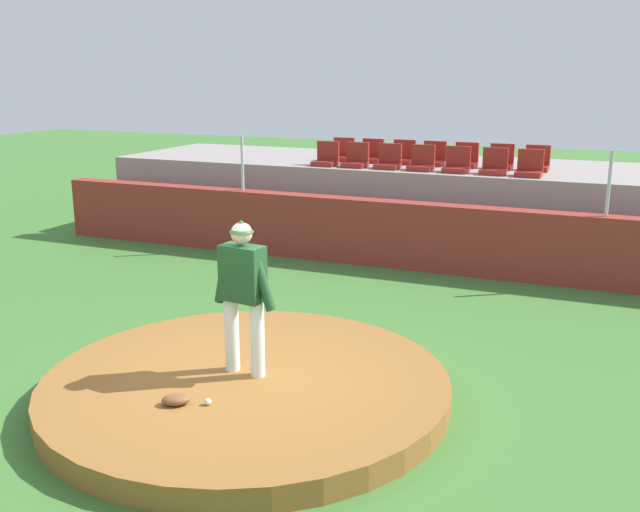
% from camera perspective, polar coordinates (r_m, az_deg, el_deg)
% --- Properties ---
extents(ground_plane, '(60.00, 60.00, 0.00)m').
position_cam_1_polar(ground_plane, '(8.53, -5.78, -11.01)').
color(ground_plane, '#3F712F').
extents(pitchers_mound, '(4.63, 4.63, 0.27)m').
position_cam_1_polar(pitchers_mound, '(8.47, -5.80, -10.18)').
color(pitchers_mound, brown).
rests_on(pitchers_mound, ground_plane).
extents(pitcher, '(0.83, 0.32, 1.79)m').
position_cam_1_polar(pitcher, '(8.16, -6.07, -2.36)').
color(pitcher, white).
rests_on(pitcher, pitchers_mound).
extents(baseball, '(0.07, 0.07, 0.07)m').
position_cam_1_polar(baseball, '(7.78, -8.79, -11.24)').
color(baseball, white).
rests_on(baseball, pitchers_mound).
extents(fielding_glove, '(0.36, 0.33, 0.11)m').
position_cam_1_polar(fielding_glove, '(7.84, -11.24, -11.01)').
color(fielding_glove, brown).
rests_on(fielding_glove, pitchers_mound).
extents(brick_barrier, '(15.35, 0.40, 1.26)m').
position_cam_1_polar(brick_barrier, '(13.81, 6.51, 1.67)').
color(brick_barrier, maroon).
rests_on(brick_barrier, ground_plane).
extents(fence_post_left, '(0.06, 0.06, 1.11)m').
position_cam_1_polar(fence_post_left, '(14.90, -6.12, 7.24)').
color(fence_post_left, silver).
rests_on(fence_post_left, brick_barrier).
extents(fence_post_right, '(0.06, 0.06, 1.11)m').
position_cam_1_polar(fence_post_right, '(13.07, 21.76, 5.31)').
color(fence_post_right, silver).
rests_on(fence_post_right, brick_barrier).
extents(bleacher_platform, '(14.35, 3.55, 1.70)m').
position_cam_1_polar(bleacher_platform, '(16.16, 9.09, 4.22)').
color(bleacher_platform, gray).
rests_on(bleacher_platform, ground_plane).
extents(stadium_chair_0, '(0.48, 0.44, 0.50)m').
position_cam_1_polar(stadium_chair_0, '(15.45, 0.50, 7.70)').
color(stadium_chair_0, maroon).
rests_on(stadium_chair_0, bleacher_platform).
extents(stadium_chair_1, '(0.48, 0.44, 0.50)m').
position_cam_1_polar(stadium_chair_1, '(15.23, 2.84, 7.59)').
color(stadium_chair_1, maroon).
rests_on(stadium_chair_1, bleacher_platform).
extents(stadium_chair_2, '(0.48, 0.44, 0.50)m').
position_cam_1_polar(stadium_chair_2, '(15.03, 5.41, 7.45)').
color(stadium_chair_2, maroon).
rests_on(stadium_chair_2, bleacher_platform).
extents(stadium_chair_3, '(0.48, 0.44, 0.50)m').
position_cam_1_polar(stadium_chair_3, '(14.85, 7.99, 7.29)').
color(stadium_chair_3, maroon).
rests_on(stadium_chair_3, bleacher_platform).
extents(stadium_chair_4, '(0.48, 0.44, 0.50)m').
position_cam_1_polar(stadium_chair_4, '(14.67, 10.70, 7.10)').
color(stadium_chair_4, maroon).
rests_on(stadium_chair_4, bleacher_platform).
extents(stadium_chair_5, '(0.48, 0.44, 0.50)m').
position_cam_1_polar(stadium_chair_5, '(14.54, 13.51, 6.89)').
color(stadium_chair_5, maroon).
rests_on(stadium_chair_5, bleacher_platform).
extents(stadium_chair_6, '(0.48, 0.44, 0.50)m').
position_cam_1_polar(stadium_chair_6, '(14.41, 16.13, 6.66)').
color(stadium_chair_6, maroon).
rests_on(stadium_chair_6, bleacher_platform).
extents(stadium_chair_7, '(0.48, 0.44, 0.50)m').
position_cam_1_polar(stadium_chair_7, '(16.30, 1.78, 8.04)').
color(stadium_chair_7, maroon).
rests_on(stadium_chair_7, bleacher_platform).
extents(stadium_chair_8, '(0.48, 0.44, 0.50)m').
position_cam_1_polar(stadium_chair_8, '(16.06, 4.09, 7.92)').
color(stadium_chair_8, maroon).
rests_on(stadium_chair_8, bleacher_platform).
extents(stadium_chair_9, '(0.48, 0.44, 0.50)m').
position_cam_1_polar(stadium_chair_9, '(15.88, 6.56, 7.79)').
color(stadium_chair_9, maroon).
rests_on(stadium_chair_9, bleacher_platform).
extents(stadium_chair_10, '(0.48, 0.44, 0.50)m').
position_cam_1_polar(stadium_chair_10, '(15.67, 8.92, 7.63)').
color(stadium_chair_10, maroon).
rests_on(stadium_chair_10, bleacher_platform).
extents(stadium_chair_11, '(0.48, 0.44, 0.50)m').
position_cam_1_polar(stadium_chair_11, '(15.50, 11.37, 7.45)').
color(stadium_chair_11, maroon).
rests_on(stadium_chair_11, bleacher_platform).
extents(stadium_chair_12, '(0.48, 0.44, 0.50)m').
position_cam_1_polar(stadium_chair_12, '(15.38, 14.02, 7.25)').
color(stadium_chair_12, maroon).
rests_on(stadium_chair_12, bleacher_platform).
extents(stadium_chair_13, '(0.48, 0.44, 0.50)m').
position_cam_1_polar(stadium_chair_13, '(15.28, 16.66, 7.03)').
color(stadium_chair_13, maroon).
rests_on(stadium_chair_13, bleacher_platform).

